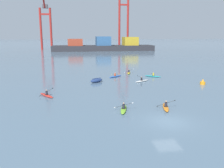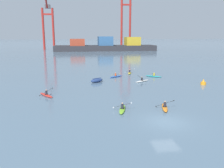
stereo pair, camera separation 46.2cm
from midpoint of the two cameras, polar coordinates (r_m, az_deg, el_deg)
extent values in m
plane|color=slate|center=(23.94, 12.91, -8.95)|extent=(800.00, 800.00, 0.00)
cube|color=#28282D|center=(125.04, -2.25, 8.72)|extent=(52.80, 11.22, 2.73)
cube|color=#993823|center=(123.96, -9.04, 9.98)|extent=(7.39, 7.85, 3.42)
cube|color=#2D5684|center=(124.89, -2.27, 10.41)|extent=(7.39, 7.85, 4.63)
cube|color=#B29323|center=(127.51, 4.33, 10.35)|extent=(7.39, 7.85, 4.32)
cylinder|color=maroon|center=(139.06, -16.98, 12.66)|extent=(1.20, 1.20, 22.65)
cylinder|color=maroon|center=(138.49, -14.71, 12.79)|extent=(1.20, 1.20, 22.65)
cube|color=maroon|center=(139.14, -16.04, 15.98)|extent=(6.59, 0.90, 0.90)
cube|color=#47474C|center=(142.02, -16.03, 17.68)|extent=(2.80, 2.80, 2.00)
cylinder|color=maroon|center=(142.21, 1.71, 14.55)|extent=(1.20, 1.20, 29.68)
cylinder|color=maroon|center=(143.27, 3.77, 14.51)|extent=(1.20, 1.20, 29.68)
cube|color=maroon|center=(143.56, 2.79, 18.68)|extent=(6.29, 0.90, 0.90)
ellipsoid|color=navy|center=(42.10, -4.11, 0.88)|extent=(2.76, 2.39, 0.70)
cube|color=navy|center=(42.03, -4.12, 1.39)|extent=(1.63, 1.16, 0.06)
cylinder|color=orange|center=(43.08, 20.87, 0.20)|extent=(0.90, 0.90, 0.45)
cone|color=orange|center=(42.99, 20.92, 0.85)|extent=(0.50, 0.49, 0.55)
ellipsoid|color=yellow|center=(51.87, 3.86, 2.74)|extent=(1.53, 3.43, 0.26)
torus|color=black|center=(51.75, 3.85, 2.88)|extent=(0.61, 0.61, 0.05)
cylinder|color=#23232D|center=(51.72, 3.86, 3.14)|extent=(0.30, 0.30, 0.50)
sphere|color=tan|center=(51.66, 3.86, 3.52)|extent=(0.19, 0.19, 0.19)
cylinder|color=black|center=(51.75, 3.86, 3.26)|extent=(1.90, 0.58, 0.80)
ellipsoid|color=silver|center=(51.87, 2.78, 2.86)|extent=(0.21, 0.10, 0.17)
ellipsoid|color=silver|center=(51.65, 4.95, 3.65)|extent=(0.21, 0.10, 0.17)
ellipsoid|color=silver|center=(42.92, 6.94, 0.74)|extent=(3.18, 2.36, 0.26)
torus|color=black|center=(42.82, 6.86, 0.90)|extent=(0.68, 0.68, 0.05)
cylinder|color=black|center=(42.77, 6.87, 1.22)|extent=(0.30, 0.30, 0.50)
sphere|color=tan|center=(42.71, 6.88, 1.68)|extent=(0.19, 0.19, 0.19)
cylinder|color=black|center=(42.79, 6.92, 1.36)|extent=(1.11, 1.68, 0.75)
ellipsoid|color=black|center=(43.37, 5.94, 2.01)|extent=(0.15, 0.20, 0.17)
ellipsoid|color=black|center=(42.24, 7.91, 0.69)|extent=(0.15, 0.20, 0.17)
ellipsoid|color=teal|center=(48.19, 9.62, 1.89)|extent=(3.06, 2.55, 0.26)
torus|color=black|center=(48.14, 9.73, 2.04)|extent=(0.69, 0.69, 0.05)
cylinder|color=gold|center=(48.10, 9.74, 2.32)|extent=(0.30, 0.30, 0.50)
sphere|color=tan|center=(48.04, 9.76, 2.74)|extent=(0.19, 0.19, 0.19)
cylinder|color=black|center=(48.10, 9.69, 2.45)|extent=(1.29, 1.66, 0.44)
ellipsoid|color=black|center=(47.10, 9.30, 2.51)|extent=(0.15, 0.18, 0.14)
ellipsoid|color=black|center=(49.10, 10.07, 2.39)|extent=(0.15, 0.18, 0.14)
ellipsoid|color=orange|center=(28.06, 12.44, -5.51)|extent=(1.54, 3.43, 0.26)
torus|color=black|center=(27.93, 12.47, -5.30)|extent=(0.61, 0.61, 0.05)
cylinder|color=#23232D|center=(27.86, 12.50, -4.83)|extent=(0.30, 0.30, 0.50)
sphere|color=tan|center=(27.76, 12.53, -4.14)|extent=(0.19, 0.19, 0.19)
cylinder|color=black|center=(27.88, 12.50, -4.60)|extent=(1.90, 0.59, 0.79)
ellipsoid|color=black|center=(27.91, 10.45, -5.31)|extent=(0.21, 0.10, 0.17)
ellipsoid|color=black|center=(27.89, 14.54, -3.89)|extent=(0.21, 0.10, 0.17)
ellipsoid|color=#7ABC2D|center=(26.71, 2.35, -6.13)|extent=(1.52, 3.43, 0.26)
torus|color=black|center=(26.57, 2.34, -5.91)|extent=(0.61, 0.61, 0.05)
cylinder|color=#23232D|center=(26.50, 2.34, -5.42)|extent=(0.30, 0.30, 0.50)
sphere|color=tan|center=(26.39, 2.35, -4.70)|extent=(0.19, 0.19, 0.19)
cylinder|color=black|center=(26.51, 2.35, -5.18)|extent=(1.95, 0.59, 0.65)
ellipsoid|color=silver|center=(26.70, 0.19, -5.75)|extent=(0.21, 0.10, 0.16)
ellipsoid|color=silver|center=(26.37, 4.54, -4.60)|extent=(0.21, 0.10, 0.16)
ellipsoid|color=red|center=(33.94, -16.01, -2.65)|extent=(2.37, 3.17, 0.26)
torus|color=black|center=(33.82, -15.95, -2.45)|extent=(0.68, 0.68, 0.05)
cylinder|color=#23232D|center=(33.77, -15.97, -2.06)|extent=(0.30, 0.30, 0.50)
sphere|color=tan|center=(33.69, -16.01, -1.48)|extent=(0.19, 0.19, 0.19)
cylinder|color=black|center=(33.79, -16.02, -1.88)|extent=(1.67, 1.12, 0.78)
ellipsoid|color=black|center=(33.47, -17.48, -2.76)|extent=(0.20, 0.15, 0.17)
ellipsoid|color=black|center=(34.14, -14.59, -1.01)|extent=(0.20, 0.15, 0.17)
ellipsoid|color=#2856B2|center=(47.23, 0.54, 1.85)|extent=(3.12, 2.46, 0.26)
torus|color=black|center=(47.14, 0.45, 2.01)|extent=(0.68, 0.68, 0.05)
cylinder|color=#DB471E|center=(47.09, 0.45, 2.29)|extent=(0.30, 0.30, 0.50)
sphere|color=tan|center=(47.04, 0.45, 2.71)|extent=(0.19, 0.19, 0.19)
cylinder|color=black|center=(47.11, 0.50, 2.42)|extent=(1.24, 1.72, 0.33)
ellipsoid|color=yellow|center=(47.86, -0.39, 2.39)|extent=(0.15, 0.18, 0.13)
ellipsoid|color=yellow|center=(46.37, 1.41, 2.45)|extent=(0.15, 0.18, 0.13)
camera|label=1|loc=(0.23, -90.35, -0.07)|focal=37.64mm
camera|label=2|loc=(0.23, 89.65, 0.07)|focal=37.64mm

